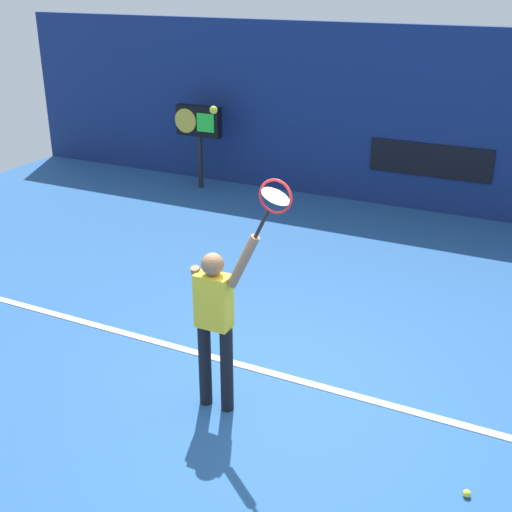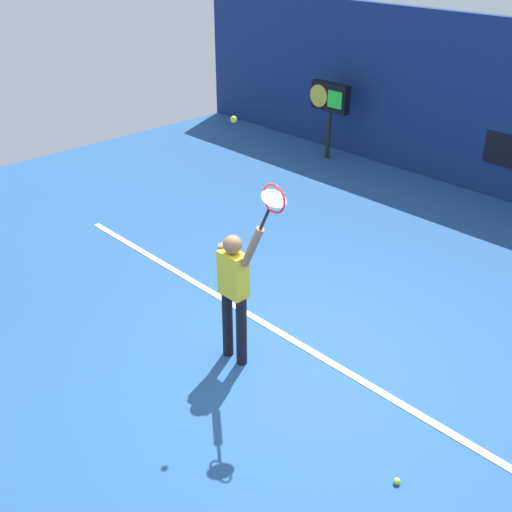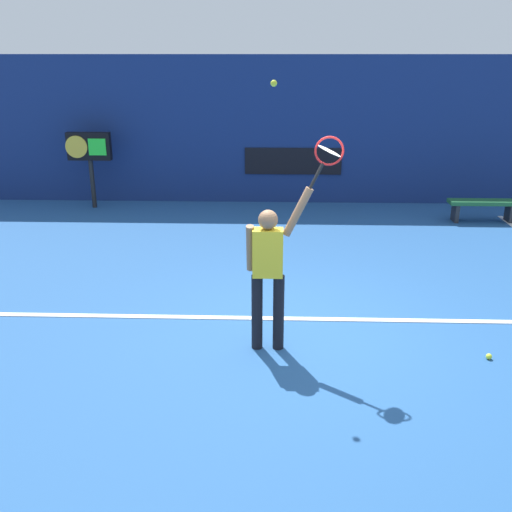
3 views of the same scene
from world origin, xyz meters
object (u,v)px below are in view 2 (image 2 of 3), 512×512
(tennis_racket, at_px, (273,201))
(tennis_ball, at_px, (234,119))
(tennis_player, at_px, (234,288))
(scoreboard_clock, at_px, (330,100))
(spare_ball, at_px, (397,481))

(tennis_racket, relative_size, tennis_ball, 9.10)
(tennis_player, xyz_separation_m, scoreboard_clock, (-4.01, 6.40, 0.29))
(tennis_player, relative_size, scoreboard_clock, 1.17)
(tennis_ball, bearing_deg, tennis_racket, -0.66)
(tennis_player, height_order, tennis_racket, tennis_racket)
(tennis_racket, distance_m, spare_ball, 2.98)
(tennis_player, height_order, spare_ball, tennis_player)
(tennis_player, relative_size, spare_ball, 28.73)
(tennis_player, relative_size, tennis_ball, 28.73)
(scoreboard_clock, xyz_separation_m, spare_ball, (6.55, -6.59, -1.26))
(tennis_player, distance_m, scoreboard_clock, 7.56)
(tennis_ball, height_order, spare_ball, tennis_ball)
(tennis_racket, relative_size, scoreboard_clock, 0.37)
(tennis_racket, bearing_deg, tennis_ball, 179.34)
(tennis_racket, height_order, tennis_ball, tennis_ball)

